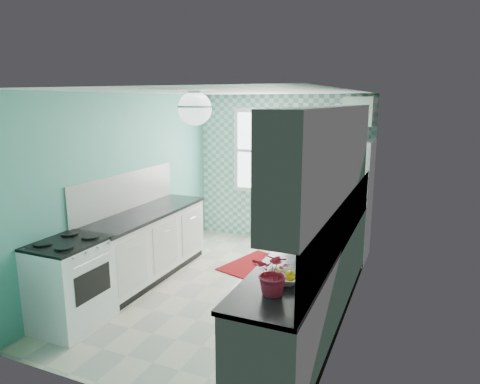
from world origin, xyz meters
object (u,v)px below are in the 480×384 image
at_px(stove, 71,282).
at_px(fruit_bowl, 284,278).
at_px(sink, 333,221).
at_px(potted_plant, 275,273).
at_px(microwave, 347,129).
at_px(ceiling_light, 195,108).
at_px(fridge, 343,200).

xyz_separation_m(stove, fruit_bowl, (2.40, -0.07, 0.49)).
height_order(stove, sink, sink).
distance_m(potted_plant, microwave, 3.68).
height_order(ceiling_light, stove, ceiling_light).
height_order(fridge, fruit_bowl, fridge).
distance_m(fruit_bowl, microwave, 3.48).
relative_size(stove, microwave, 1.56).
relative_size(stove, potted_plant, 2.59).
relative_size(stove, sink, 1.76).
height_order(fridge, stove, fridge).
xyz_separation_m(fruit_bowl, microwave, (-0.09, 3.33, 1.01)).
distance_m(sink, potted_plant, 2.27).
bearing_deg(ceiling_light, stove, -151.25).
bearing_deg(stove, fridge, 50.95).
xyz_separation_m(ceiling_light, sink, (1.20, 1.29, -1.39)).
distance_m(sink, microwave, 1.69).
relative_size(potted_plant, microwave, 0.60).
bearing_deg(potted_plant, ceiling_light, 140.88).
xyz_separation_m(fridge, stove, (-2.31, -3.25, -0.42)).
bearing_deg(sink, stove, -143.77).
distance_m(fruit_bowl, potted_plant, 0.29).
bearing_deg(potted_plant, stove, 172.44).
bearing_deg(potted_plant, microwave, 91.44).
height_order(stove, microwave, microwave).
height_order(fridge, potted_plant, fridge).
xyz_separation_m(fruit_bowl, potted_plant, (0.00, -0.25, 0.14)).
relative_size(fridge, sink, 3.43).
relative_size(fridge, fruit_bowl, 6.15).
xyz_separation_m(sink, fruit_bowl, (-0.00, -2.01, 0.04)).
xyz_separation_m(stove, potted_plant, (2.40, -0.32, 0.63)).
bearing_deg(fridge, potted_plant, -91.44).
distance_m(ceiling_light, potted_plant, 1.96).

